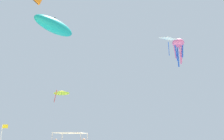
# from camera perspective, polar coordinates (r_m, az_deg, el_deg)

# --- Properties ---
(canopy_tent) EXTENTS (2.73, 3.14, 2.29)m
(canopy_tent) POSITION_cam_1_polar(r_m,az_deg,el_deg) (24.59, -9.65, -14.62)
(canopy_tent) COLOR #B2B2B7
(canopy_tent) RESTS_ON ground
(banner_flag) EXTENTS (0.61, 0.06, 3.06)m
(banner_flag) POSITION_cam_1_polar(r_m,az_deg,el_deg) (26.25, -24.52, -14.17)
(banner_flag) COLOR silver
(banner_flag) RESTS_ON ground
(kite_inflatable_teal) EXTENTS (6.77, 8.95, 3.42)m
(kite_inflatable_teal) POSITION_cam_1_polar(r_m,az_deg,el_deg) (44.73, -13.43, 10.08)
(kite_inflatable_teal) COLOR teal
(kite_delta_yellow) EXTENTS (4.63, 4.62, 2.70)m
(kite_delta_yellow) POSITION_cam_1_polar(r_m,az_deg,el_deg) (51.45, -11.76, -5.09)
(kite_delta_yellow) COLOR yellow
(kite_diamond_white) EXTENTS (3.28, 3.25, 3.61)m
(kite_diamond_white) POSITION_cam_1_polar(r_m,az_deg,el_deg) (44.63, 13.07, 7.02)
(kite_diamond_white) COLOR white
(kite_octopus_pink) EXTENTS (3.11, 3.11, 5.60)m
(kite_octopus_pink) POSITION_cam_1_polar(r_m,az_deg,el_deg) (50.43, 15.33, 5.85)
(kite_octopus_pink) COLOR pink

